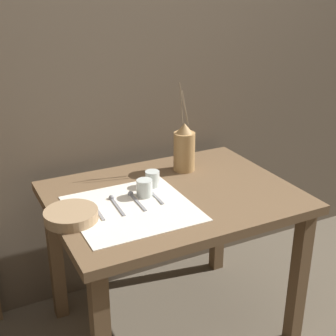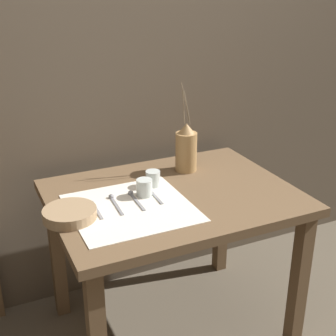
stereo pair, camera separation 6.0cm
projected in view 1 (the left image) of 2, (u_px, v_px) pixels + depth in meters
The scene contains 12 objects.
ground_plane at pixel (172, 325), 2.26m from camera, with size 12.00×12.00×0.00m, color brown.
stone_wall_back at pixel (125, 59), 2.21m from camera, with size 7.00×0.06×2.40m.
wooden_table at pixel (173, 214), 2.03m from camera, with size 1.03×0.78×0.71m.
linen_cloth at pixel (132, 208), 1.85m from camera, with size 0.47×0.46×0.00m.
pitcher_with_flowers at pixel (184, 149), 2.18m from camera, with size 0.10×0.10×0.42m.
wooden_bowl at pixel (71, 215), 1.76m from camera, with size 0.20×0.20×0.04m.
glass_tumbler_near at pixel (145, 188), 1.94m from camera, with size 0.07×0.07×0.07m.
glass_tumbler_far at pixel (152, 179), 2.03m from camera, with size 0.06×0.06×0.07m.
fork_inner at pixel (98, 211), 1.83m from camera, with size 0.02×0.16×0.00m.
spoon_inner at pixel (114, 201), 1.90m from camera, with size 0.03×0.18×0.02m.
spoon_outer at pixel (133, 197), 1.94m from camera, with size 0.02×0.18×0.02m.
knife_center at pixel (155, 196), 1.95m from camera, with size 0.02×0.16×0.00m.
Camera 1 is at (-0.83, -1.59, 1.57)m, focal length 50.00 mm.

